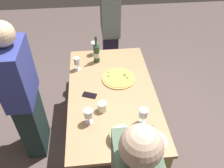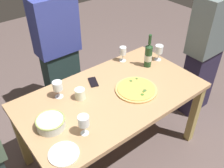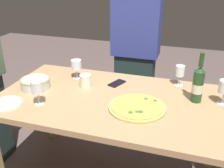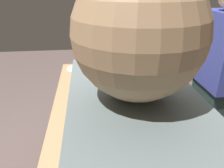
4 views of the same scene
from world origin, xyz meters
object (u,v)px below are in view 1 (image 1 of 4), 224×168
object	(u,v)px
cup_amber	(102,107)
person_host	(110,30)
wine_bottle	(96,53)
person_guest_right	(24,96)
serving_bowl	(122,136)
wine_glass_far_left	(143,114)
pizza	(119,78)
wine_glass_by_bottle	(88,114)
wine_glass_far_right	(94,46)
wine_glass_near_pizza	(77,61)
cell_phone	(90,95)
dining_table	(112,98)
side_plate	(155,141)

from	to	relation	value
cup_amber	person_host	distance (m)	1.46
wine_bottle	person_guest_right	bearing A→B (deg)	128.14
serving_bowl	wine_glass_far_left	distance (m)	0.27
pizza	wine_glass_far_left	distance (m)	0.65
wine_glass_by_bottle	wine_glass_far_right	world-z (taller)	wine_glass_far_right
pizza	wine_glass_far_right	world-z (taller)	wine_glass_far_right
pizza	wine_bottle	distance (m)	0.43
pizza	serving_bowl	distance (m)	0.79
wine_glass_far_left	wine_glass_near_pizza	bearing A→B (deg)	34.54
wine_glass_near_pizza	wine_glass_far_left	world-z (taller)	wine_glass_far_left
pizza	person_host	size ratio (longest dim) A/B	0.23
pizza	wine_glass_far_right	distance (m)	0.58
person_guest_right	cell_phone	bearing A→B (deg)	-2.16
cell_phone	wine_glass_near_pizza	bearing A→B (deg)	-143.58
wine_glass_far_left	wine_glass_far_right	world-z (taller)	same
serving_bowl	cell_phone	distance (m)	0.61
pizza	wine_glass_near_pizza	size ratio (longest dim) A/B	2.34
dining_table	pizza	distance (m)	0.24
pizza	wine_glass_far_right	bearing A→B (deg)	24.31
wine_glass_far_right	cup_amber	distance (m)	0.97
wine_glass_far_left	side_plate	bearing A→B (deg)	-162.45
person_guest_right	dining_table	bearing A→B (deg)	0.00
side_plate	cell_phone	xyz separation A→B (m)	(0.61, 0.53, 0.00)
dining_table	side_plate	world-z (taller)	side_plate
wine_glass_near_pizza	wine_glass_far_left	bearing A→B (deg)	-145.46
serving_bowl	cup_amber	xyz separation A→B (m)	(0.34, 0.14, 0.00)
serving_bowl	wine_glass_far_right	size ratio (longest dim) A/B	1.31
cup_amber	wine_glass_far_right	bearing A→B (deg)	1.50
pizza	serving_bowl	world-z (taller)	serving_bowl
pizza	wine_glass_by_bottle	size ratio (longest dim) A/B	2.39
wine_glass_near_pizza	cell_phone	distance (m)	0.48
dining_table	wine_glass_far_right	distance (m)	0.77
wine_glass_near_pizza	cell_phone	size ratio (longest dim) A/B	1.10
cup_amber	person_guest_right	xyz separation A→B (m)	(0.21, 0.76, 0.01)
cell_phone	wine_glass_far_left	bearing A→B (deg)	70.80
dining_table	person_guest_right	bearing A→B (deg)	92.39
wine_glass_by_bottle	person_host	world-z (taller)	person_host
dining_table	cup_amber	world-z (taller)	cup_amber
wine_bottle	wine_glass_near_pizza	xyz separation A→B (m)	(-0.13, 0.23, -0.01)
wine_glass_far_left	wine_glass_far_right	distance (m)	1.21
cell_phone	wine_glass_far_right	bearing A→B (deg)	-165.44
wine_glass_by_bottle	cell_phone	size ratio (longest dim) A/B	1.07
dining_table	wine_glass_far_left	bearing A→B (deg)	-151.90
cup_amber	side_plate	xyz separation A→B (m)	(-0.39, -0.42, -0.04)
pizza	wine_bottle	world-z (taller)	wine_bottle
serving_bowl	wine_bottle	distance (m)	1.16
side_plate	person_host	size ratio (longest dim) A/B	0.13
serving_bowl	wine_bottle	xyz separation A→B (m)	(1.14, 0.15, 0.08)
pizza	wine_bottle	bearing A→B (deg)	31.75
wine_glass_far_left	person_host	world-z (taller)	person_host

